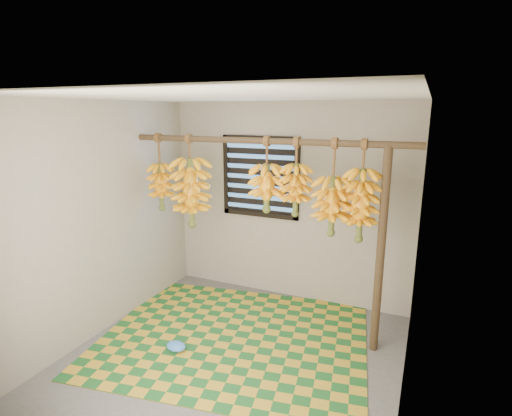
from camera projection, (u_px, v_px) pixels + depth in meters
The scene contains 16 objects.
floor at pixel (233, 359), 3.79m from camera, with size 3.00×3.00×0.01m, color #505050.
ceiling at pixel (229, 96), 3.22m from camera, with size 3.00×3.00×0.01m, color silver.
wall_back at pixel (288, 203), 4.85m from camera, with size 3.00×0.01×2.40m, color gray.
wall_left at pixel (100, 220), 4.09m from camera, with size 0.01×3.00×2.40m, color gray.
wall_right at pixel (414, 264), 2.92m from camera, with size 0.01×3.00×2.40m, color gray.
window at pixel (260, 177), 4.89m from camera, with size 1.00×0.04×1.00m.
hanging_pole at pixel (262, 141), 3.94m from camera, with size 0.06×0.06×3.00m, color #483522.
support_post at pixel (380, 253), 3.71m from camera, with size 0.08×0.08×2.00m, color #483522.
woven_mat at pixel (234, 337), 4.14m from camera, with size 2.66×2.13×0.01m, color #195823.
plastic_bag at pixel (176, 346), 3.89m from camera, with size 0.21×0.15×0.09m, color #3C7FE2.
banana_bunch_a at pixel (161, 186), 4.56m from camera, with size 0.29×0.29×0.87m.
banana_bunch_b at pixel (191, 192), 4.41m from camera, with size 0.40×0.40×1.02m.
banana_bunch_c at pixel (267, 188), 4.03m from camera, with size 0.35×0.35×0.76m.
banana_bunch_d at pixel (296, 190), 3.91m from camera, with size 0.31×0.31×0.78m.
banana_bunch_e at pixel (332, 206), 3.80m from camera, with size 0.37×0.37×0.93m.
banana_bunch_f at pixel (361, 205), 3.69m from camera, with size 0.32×0.32×0.96m.
Camera 1 is at (1.55, -2.97, 2.28)m, focal length 28.00 mm.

